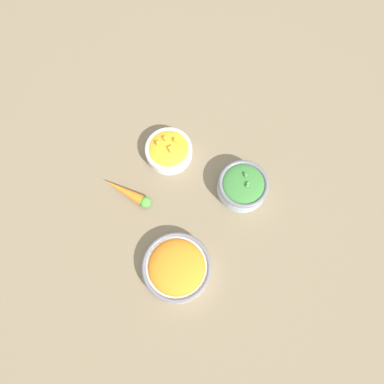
{
  "coord_description": "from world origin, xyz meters",
  "views": [
    {
      "loc": [
        -0.22,
        -0.23,
        1.01
      ],
      "look_at": [
        0.0,
        0.0,
        0.03
      ],
      "focal_mm": 35.0,
      "sensor_mm": 36.0,
      "label": 1
    }
  ],
  "objects": [
    {
      "name": "bowl_carrots",
      "position": [
        -0.17,
        -0.12,
        0.03
      ],
      "size": [
        0.18,
        0.18,
        0.06
      ],
      "color": "silver",
      "rests_on": "ground_plane"
    },
    {
      "name": "loose_carrot",
      "position": [
        -0.13,
        0.12,
        0.02
      ],
      "size": [
        0.07,
        0.15,
        0.03
      ],
      "rotation": [
        0.0,
        0.0,
        1.89
      ],
      "color": "orange",
      "rests_on": "ground_plane"
    },
    {
      "name": "bowl_squash",
      "position": [
        0.04,
        0.14,
        0.03
      ],
      "size": [
        0.14,
        0.14,
        0.06
      ],
      "color": "white",
      "rests_on": "ground_plane"
    },
    {
      "name": "ground_plane",
      "position": [
        0.0,
        0.0,
        0.0
      ],
      "size": [
        3.0,
        3.0,
        0.0
      ],
      "primitive_type": "plane",
      "color": "#75664C"
    },
    {
      "name": "bowl_broccoli",
      "position": [
        0.11,
        -0.08,
        0.03
      ],
      "size": [
        0.14,
        0.14,
        0.07
      ],
      "color": "#B2C1CC",
      "rests_on": "ground_plane"
    }
  ]
}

